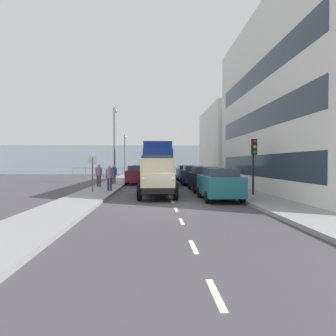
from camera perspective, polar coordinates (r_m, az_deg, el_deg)
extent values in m
plane|color=#423F44|center=(24.82, -0.67, -3.54)|extent=(80.00, 80.00, 0.00)
cube|color=gray|center=(25.42, 9.89, -3.28)|extent=(2.35, 44.96, 0.15)
cube|color=gray|center=(25.08, -11.38, -3.35)|extent=(2.35, 44.96, 0.15)
cube|color=silver|center=(4.78, 9.52, -23.61)|extent=(0.12, 1.10, 0.01)
cube|color=silver|center=(7.04, 5.11, -15.41)|extent=(0.12, 1.10, 0.01)
cube|color=silver|center=(9.83, 2.73, -10.64)|extent=(0.12, 1.10, 0.01)
cube|color=silver|center=(12.20, 1.62, -8.34)|extent=(0.12, 1.10, 0.01)
cube|color=silver|center=(14.76, 0.83, -6.69)|extent=(0.12, 1.10, 0.01)
cube|color=silver|center=(16.94, 0.35, -5.69)|extent=(0.12, 1.10, 0.01)
cube|color=silver|center=(19.44, -0.07, -4.82)|extent=(0.12, 1.10, 0.01)
cube|color=silver|center=(22.11, -0.40, -4.10)|extent=(0.12, 1.10, 0.01)
cube|color=silver|center=(24.92, -0.68, -3.52)|extent=(0.12, 1.10, 0.01)
cube|color=silver|center=(27.89, -0.91, -3.03)|extent=(0.12, 1.10, 0.01)
cube|color=silver|center=(30.23, -1.06, -2.71)|extent=(0.12, 1.10, 0.01)
cube|color=silver|center=(32.43, -1.18, -2.45)|extent=(0.12, 1.10, 0.01)
cube|color=silver|center=(35.37, -1.32, -2.16)|extent=(0.12, 1.10, 0.01)
cube|color=silver|center=(37.81, -1.42, -1.95)|extent=(0.12, 1.10, 0.01)
cube|color=silver|center=(40.38, -1.51, -1.76)|extent=(0.12, 1.10, 0.01)
cube|color=silver|center=(42.92, -1.59, -1.59)|extent=(0.12, 1.10, 0.01)
cube|color=silver|center=(45.15, -1.65, -1.46)|extent=(0.12, 1.10, 0.01)
cube|color=silver|center=(22.14, 28.22, 11.60)|extent=(8.86, 18.60, 12.18)
cube|color=#2D3847|center=(19.86, 17.17, 0.45)|extent=(0.08, 15.81, 1.40)
cube|color=#2D3847|center=(20.05, 17.22, 9.05)|extent=(0.08, 15.81, 1.40)
cube|color=#2D3847|center=(20.69, 17.27, 17.31)|extent=(0.08, 15.81, 1.40)
cube|color=silver|center=(37.61, 14.53, 4.72)|extent=(8.86, 12.25, 8.82)
cube|color=#84939E|center=(50.21, -1.77, 1.65)|extent=(80.00, 0.80, 5.00)
cylinder|color=#4C5156|center=(48.96, 14.92, -0.60)|extent=(0.08, 0.08, 1.20)
cylinder|color=#4C5156|center=(48.38, 12.67, -0.61)|extent=(0.08, 0.08, 1.20)
cylinder|color=#4C5156|center=(47.89, 10.36, -0.61)|extent=(0.08, 0.08, 1.20)
cylinder|color=#4C5156|center=(47.47, 8.01, -0.62)|extent=(0.08, 0.08, 1.20)
cylinder|color=#4C5156|center=(47.14, 5.62, -0.63)|extent=(0.08, 0.08, 1.20)
cylinder|color=#4C5156|center=(46.88, 3.20, -0.63)|extent=(0.08, 0.08, 1.20)
cylinder|color=#4C5156|center=(46.72, 0.76, -0.64)|extent=(0.08, 0.08, 1.20)
cylinder|color=#4C5156|center=(46.63, -1.69, -0.64)|extent=(0.08, 0.08, 1.20)
cylinder|color=#4C5156|center=(46.63, -4.15, -0.64)|extent=(0.08, 0.08, 1.20)
cylinder|color=#4C5156|center=(46.72, -6.60, -0.65)|extent=(0.08, 0.08, 1.20)
cylinder|color=#4C5156|center=(46.90, -9.04, -0.65)|extent=(0.08, 0.08, 1.20)
cylinder|color=#4C5156|center=(47.15, -11.46, -0.64)|extent=(0.08, 0.08, 1.20)
cylinder|color=#4C5156|center=(47.50, -13.84, -0.64)|extent=(0.08, 0.08, 1.20)
cylinder|color=#4C5156|center=(47.92, -16.19, -0.64)|extent=(0.08, 0.08, 1.20)
cylinder|color=#4C5156|center=(48.42, -18.50, -0.63)|extent=(0.08, 0.08, 1.20)
cube|color=#4C5156|center=(46.62, -1.69, 0.00)|extent=(28.00, 0.08, 0.08)
cube|color=black|center=(16.86, -2.17, -3.69)|extent=(1.64, 5.60, 0.30)
cube|color=beige|center=(14.98, -2.09, -2.37)|extent=(1.72, 1.90, 0.70)
cube|color=silver|center=(14.08, -2.04, -2.71)|extent=(1.16, 0.08, 0.56)
sphere|color=white|center=(14.11, 0.95, -2.18)|extent=(0.20, 0.20, 0.20)
sphere|color=white|center=(14.09, -5.03, -2.18)|extent=(0.20, 0.20, 0.20)
cube|color=beige|center=(16.46, -2.16, -0.06)|extent=(1.93, 1.34, 1.15)
cube|color=#2D3847|center=(16.46, -2.16, 1.60)|extent=(1.78, 1.23, 0.56)
cube|color=#2D2319|center=(18.18, -2.22, -2.61)|extent=(2.10, 2.80, 0.16)
cube|color=black|center=(18.20, 0.96, -1.60)|extent=(0.08, 2.80, 0.56)
cube|color=black|center=(18.18, -5.40, -1.61)|extent=(0.08, 2.80, 0.56)
cylinder|color=black|center=(15.24, 1.55, -4.76)|extent=(0.24, 0.90, 0.90)
cylinder|color=black|center=(15.21, -5.75, -4.78)|extent=(0.24, 0.90, 0.90)
cylinder|color=black|center=(18.44, 0.79, -3.75)|extent=(0.24, 0.90, 0.90)
cylinder|color=black|center=(18.42, -5.24, -3.76)|extent=(0.24, 0.90, 0.90)
cube|color=#193899|center=(23.52, -2.04, 0.64)|extent=(2.40, 2.21, 2.60)
cube|color=#2D3847|center=(23.52, -2.04, 2.03)|extent=(2.20, 2.04, 0.80)
cube|color=#1933B2|center=(23.55, -2.04, 4.05)|extent=(1.75, 0.20, 0.16)
cube|color=#193899|center=(27.52, -2.16, 1.85)|extent=(2.50, 5.95, 3.00)
cube|color=black|center=(26.61, -2.13, -1.72)|extent=(2.00, 8.07, 0.36)
cylinder|color=black|center=(23.70, 0.74, -2.50)|extent=(0.28, 1.04, 1.04)
cylinder|color=black|center=(23.66, -4.83, -2.51)|extent=(0.28, 1.04, 1.04)
cylinder|color=black|center=(27.30, 0.27, -2.03)|extent=(0.28, 1.04, 1.04)
cylinder|color=black|center=(27.27, -4.57, -2.04)|extent=(0.28, 1.04, 1.04)
cylinder|color=black|center=(29.42, 0.04, -1.81)|extent=(0.28, 1.04, 1.04)
cylinder|color=black|center=(29.39, -4.44, -1.81)|extent=(0.28, 1.04, 1.04)
cube|color=#1E6670|center=(15.36, 10.21, -3.42)|extent=(1.83, 3.83, 1.00)
cube|color=#2D3847|center=(15.13, 10.39, -0.80)|extent=(1.50, 2.10, 0.42)
cylinder|color=black|center=(16.40, 6.29, -4.88)|extent=(0.18, 0.60, 0.60)
cylinder|color=black|center=(16.77, 12.20, -4.77)|extent=(0.18, 0.60, 0.60)
cylinder|color=black|center=(14.08, 7.83, -5.87)|extent=(0.18, 0.60, 0.60)
cylinder|color=black|center=(14.50, 14.64, -5.69)|extent=(0.18, 0.60, 0.60)
cube|color=black|center=(20.02, 7.13, -2.37)|extent=(1.72, 4.44, 1.00)
cube|color=#2D3847|center=(19.80, 7.23, -0.35)|extent=(1.41, 2.44, 0.42)
cylinder|color=black|center=(21.30, 4.31, -3.50)|extent=(0.18, 0.60, 0.60)
cylinder|color=black|center=(21.56, 8.63, -3.46)|extent=(0.18, 0.60, 0.60)
cylinder|color=black|center=(18.58, 5.37, -4.18)|extent=(0.18, 0.60, 0.60)
cylinder|color=black|center=(18.88, 10.30, -4.11)|extent=(0.18, 0.60, 0.60)
cube|color=navy|center=(25.69, 4.91, -1.60)|extent=(1.84, 3.97, 1.00)
cube|color=#2D3847|center=(25.47, 4.97, -0.03)|extent=(1.51, 2.18, 0.42)
cylinder|color=black|center=(26.84, 2.70, -2.56)|extent=(0.18, 0.60, 0.60)
cylinder|color=black|center=(27.06, 6.39, -2.53)|extent=(0.18, 0.60, 0.60)
cylinder|color=black|center=(24.39, 3.26, -2.92)|extent=(0.18, 0.60, 0.60)
cylinder|color=black|center=(24.64, 7.31, -2.89)|extent=(0.18, 0.60, 0.60)
cube|color=slate|center=(31.07, 3.56, -1.14)|extent=(1.82, 4.24, 1.00)
cube|color=#2D3847|center=(30.85, 3.60, 0.17)|extent=(1.49, 2.33, 0.42)
cylinder|color=black|center=(32.31, 1.77, -1.94)|extent=(0.18, 0.60, 0.60)
cylinder|color=black|center=(32.50, 4.82, -1.92)|extent=(0.18, 0.60, 0.60)
cylinder|color=black|center=(29.70, 2.18, -2.20)|extent=(0.18, 0.60, 0.60)
cylinder|color=black|center=(29.90, 5.49, -2.19)|extent=(0.18, 0.60, 0.60)
cube|color=maroon|center=(26.56, -6.27, -1.52)|extent=(1.84, 3.99, 1.00)
cube|color=#2D3847|center=(26.74, -6.25, 0.02)|extent=(1.51, 2.19, 0.42)
cylinder|color=black|center=(25.32, -4.46, -2.78)|extent=(0.18, 0.60, 0.60)
cylinder|color=black|center=(25.43, -8.41, -2.77)|extent=(0.18, 0.60, 0.60)
cylinder|color=black|center=(27.78, -4.32, -2.43)|extent=(0.18, 0.60, 0.60)
cylinder|color=black|center=(27.88, -7.91, -2.43)|extent=(0.18, 0.60, 0.60)
cube|color=#B7BABF|center=(31.77, -5.71, -1.09)|extent=(1.72, 4.52, 1.00)
cube|color=#2D3847|center=(31.95, -5.69, 0.19)|extent=(1.41, 2.49, 0.42)
cylinder|color=black|center=(30.36, -4.30, -2.14)|extent=(0.18, 0.60, 0.60)
cylinder|color=black|center=(30.45, -7.37, -2.13)|extent=(0.18, 0.60, 0.60)
cylinder|color=black|center=(33.16, -4.18, -1.86)|extent=(0.18, 0.60, 0.60)
cylinder|color=black|center=(33.24, -6.99, -1.86)|extent=(0.18, 0.60, 0.60)
cylinder|color=#383342|center=(19.33, -11.36, -3.22)|extent=(0.14, 0.14, 0.82)
cylinder|color=#383342|center=(19.36, -11.89, -3.21)|extent=(0.14, 0.14, 0.82)
cylinder|color=gray|center=(19.30, -11.63, -1.04)|extent=(0.34, 0.34, 0.65)
cylinder|color=gray|center=(19.27, -10.99, -1.14)|extent=(0.09, 0.09, 0.60)
cylinder|color=gray|center=(19.34, -12.28, -1.14)|extent=(0.09, 0.09, 0.60)
sphere|color=tan|center=(19.29, -11.64, 0.25)|extent=(0.22, 0.22, 0.22)
cylinder|color=#383342|center=(22.64, -13.46, -2.56)|extent=(0.14, 0.14, 0.85)
cylinder|color=#383342|center=(22.68, -13.91, -2.56)|extent=(0.14, 0.14, 0.85)
cylinder|color=gray|center=(22.63, -13.69, -0.64)|extent=(0.34, 0.34, 0.67)
cylinder|color=gray|center=(22.59, -13.14, -0.73)|extent=(0.09, 0.09, 0.62)
cylinder|color=gray|center=(22.67, -14.24, -0.73)|extent=(0.09, 0.09, 0.62)
sphere|color=tan|center=(22.62, -13.70, 0.50)|extent=(0.23, 0.23, 0.23)
cylinder|color=#4C473D|center=(25.18, -10.60, -2.24)|extent=(0.14, 0.14, 0.81)
cylinder|color=#4C473D|center=(25.21, -11.00, -2.23)|extent=(0.14, 0.14, 0.81)
cylinder|color=#2D4C8C|center=(25.17, -10.80, -0.59)|extent=(0.34, 0.34, 0.64)
cylinder|color=#2D4C8C|center=(25.14, -10.31, -0.67)|extent=(0.09, 0.09, 0.59)
cylinder|color=#2D4C8C|center=(25.20, -11.30, -0.67)|extent=(0.09, 0.09, 0.59)
sphere|color=tan|center=(25.16, -10.81, 0.38)|extent=(0.22, 0.22, 0.22)
cylinder|color=black|center=(17.14, 16.69, 0.19)|extent=(0.12, 0.12, 3.20)
cube|color=black|center=(17.03, 16.86, 4.06)|extent=(0.28, 0.24, 0.90)
sphere|color=red|center=(16.93, 17.01, 5.09)|extent=(0.18, 0.18, 0.18)
sphere|color=orange|center=(16.92, 17.00, 4.08)|extent=(0.18, 0.18, 0.18)
sphere|color=green|center=(16.90, 17.00, 3.06)|extent=(0.18, 0.18, 0.18)
cylinder|color=#59595B|center=(26.53, -10.68, 4.50)|extent=(0.16, 0.16, 6.88)
cylinder|color=#59595B|center=(27.38, -10.58, 11.44)|extent=(0.10, 0.90, 0.10)
sphere|color=silver|center=(27.81, -10.45, 11.17)|extent=(0.32, 0.32, 0.32)
cylinder|color=#59595B|center=(38.66, -8.66, 2.44)|extent=(0.16, 0.16, 5.55)
cylinder|color=#59595B|center=(39.26, -8.60, 6.33)|extent=(0.10, 0.90, 0.10)
sphere|color=silver|center=(39.70, -8.54, 6.19)|extent=(0.32, 0.32, 0.32)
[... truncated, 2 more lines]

